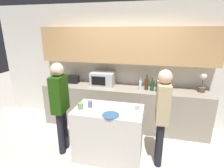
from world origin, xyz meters
name	(u,v)px	position (x,y,z in m)	size (l,w,h in m)	color
back_wall	(126,58)	(0.00, 1.66, 1.54)	(6.40, 0.40, 2.70)	silver
back_counter	(123,107)	(0.00, 1.39, 0.47)	(3.60, 0.62, 0.93)	gray
kitchen_island	(109,133)	(-0.06, 0.32, 0.45)	(1.12, 0.65, 0.90)	beige
microwave	(103,79)	(-0.48, 1.46, 1.08)	(0.52, 0.39, 0.30)	#B7BABC
toaster	(73,79)	(-1.21, 1.46, 1.02)	(0.26, 0.16, 0.18)	black
potted_plant	(203,83)	(1.59, 1.46, 1.13)	(0.14, 0.14, 0.40)	brown
bottle_0	(140,85)	(0.37, 1.34, 1.03)	(0.07, 0.07, 0.26)	silver
bottle_1	(147,84)	(0.50, 1.36, 1.06)	(0.08, 0.08, 0.33)	#472814
bottle_2	(152,86)	(0.62, 1.32, 1.04)	(0.08, 0.08, 0.28)	#194723
bottle_3	(158,86)	(0.73, 1.30, 1.05)	(0.08, 0.08, 0.32)	#194723
plate_on_island	(111,115)	(0.03, 0.10, 0.91)	(0.26, 0.26, 0.01)	#2D5684
cup_0	(90,104)	(-0.37, 0.32, 0.96)	(0.07, 0.07, 0.11)	slate
cup_1	(80,106)	(-0.50, 0.22, 0.96)	(0.08, 0.08, 0.10)	#66A15A
cup_2	(137,107)	(0.39, 0.41, 0.94)	(0.08, 0.08, 0.08)	#C7A8B8
person_left	(60,102)	(-0.90, 0.28, 0.97)	(0.21, 0.35, 1.64)	black
person_center	(162,111)	(0.78, 0.35, 0.94)	(0.21, 0.35, 1.59)	black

